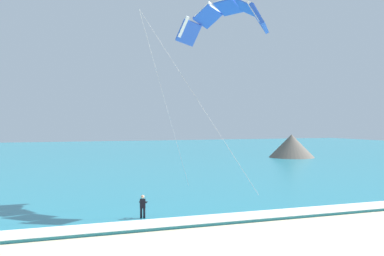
% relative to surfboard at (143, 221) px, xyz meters
% --- Properties ---
extents(sea, '(200.00, 120.00, 0.20)m').
position_rel_surfboard_xyz_m(sea, '(5.50, 57.30, 0.07)').
color(sea, teal).
rests_on(sea, ground).
extents(surf_foam, '(200.00, 2.21, 0.04)m').
position_rel_surfboard_xyz_m(surf_foam, '(5.50, -1.70, 0.19)').
color(surf_foam, white).
rests_on(surf_foam, sea).
extents(surfboard, '(0.94, 1.46, 0.09)m').
position_rel_surfboard_xyz_m(surfboard, '(0.00, 0.00, 0.00)').
color(surfboard, white).
rests_on(surfboard, ground).
extents(kitesurfer, '(0.65, 0.65, 1.69)m').
position_rel_surfboard_xyz_m(kitesurfer, '(0.01, 0.02, 0.91)').
color(kitesurfer, black).
rests_on(kitesurfer, ground).
extents(kite_primary, '(9.44, 8.09, 14.58)m').
position_rel_surfboard_xyz_m(kite_primary, '(7.22, 3.38, 14.42)').
color(kite_primary, blue).
extents(headland_right, '(9.10, 9.40, 4.21)m').
position_rel_surfboard_xyz_m(headland_right, '(36.67, 39.66, 1.83)').
color(headland_right, '#665B51').
rests_on(headland_right, ground).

